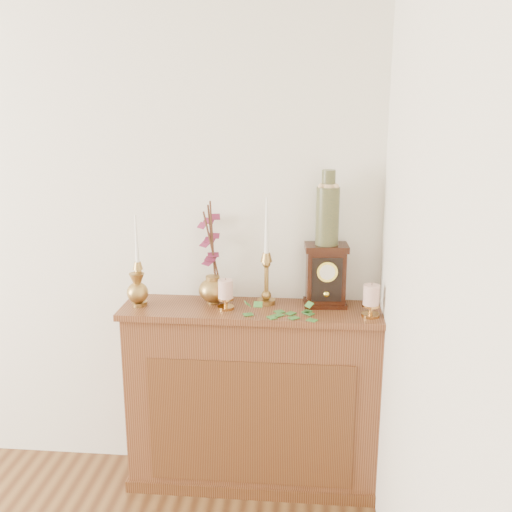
# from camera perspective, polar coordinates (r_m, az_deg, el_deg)

# --- Properties ---
(console_shelf) EXTENTS (1.24, 0.34, 0.93)m
(console_shelf) POSITION_cam_1_polar(r_m,az_deg,el_deg) (3.02, -0.30, -13.75)
(console_shelf) COLOR brown
(console_shelf) RESTS_ON ground
(candlestick_left) EXTENTS (0.07, 0.07, 0.43)m
(candlestick_left) POSITION_cam_1_polar(r_m,az_deg,el_deg) (2.87, -11.14, -1.90)
(candlestick_left) COLOR #A48541
(candlestick_left) RESTS_ON console_shelf
(candlestick_center) EXTENTS (0.09, 0.09, 0.51)m
(candlestick_center) POSITION_cam_1_polar(r_m,az_deg,el_deg) (2.82, 1.00, -1.33)
(candlestick_center) COLOR #A48541
(candlestick_center) RESTS_ON console_shelf
(bud_vase) EXTENTS (0.10, 0.10, 0.16)m
(bud_vase) POSITION_cam_1_polar(r_m,az_deg,el_deg) (2.86, -11.22, -3.22)
(bud_vase) COLOR #A48541
(bud_vase) RESTS_ON console_shelf
(ginger_jar) EXTENTS (0.20, 0.22, 0.50)m
(ginger_jar) POSITION_cam_1_polar(r_m,az_deg,el_deg) (2.86, -4.30, 0.05)
(ginger_jar) COLOR #A48541
(ginger_jar) RESTS_ON console_shelf
(pillar_candle_left) EXTENTS (0.08, 0.08, 0.15)m
(pillar_candle_left) POSITION_cam_1_polar(r_m,az_deg,el_deg) (2.78, -2.91, -3.53)
(pillar_candle_left) COLOR #B5823F
(pillar_candle_left) RESTS_ON console_shelf
(pillar_candle_right) EXTENTS (0.08, 0.08, 0.16)m
(pillar_candle_right) POSITION_cam_1_polar(r_m,az_deg,el_deg) (2.73, 10.91, -4.05)
(pillar_candle_right) COLOR #B5823F
(pillar_candle_right) RESTS_ON console_shelf
(ivy_garland) EXTENTS (0.37, 0.17, 0.07)m
(ivy_garland) POSITION_cam_1_polar(r_m,az_deg,el_deg) (2.72, 1.98, -5.38)
(ivy_garland) COLOR #306827
(ivy_garland) RESTS_ON console_shelf
(mantel_clock) EXTENTS (0.21, 0.15, 0.30)m
(mantel_clock) POSITION_cam_1_polar(r_m,az_deg,el_deg) (2.83, 6.65, -1.89)
(mantel_clock) COLOR black
(mantel_clock) RESTS_ON console_shelf
(ceramic_vase) EXTENTS (0.11, 0.11, 0.34)m
(ceramic_vase) POSITION_cam_1_polar(r_m,az_deg,el_deg) (2.76, 6.84, 4.23)
(ceramic_vase) COLOR #183126
(ceramic_vase) RESTS_ON mantel_clock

